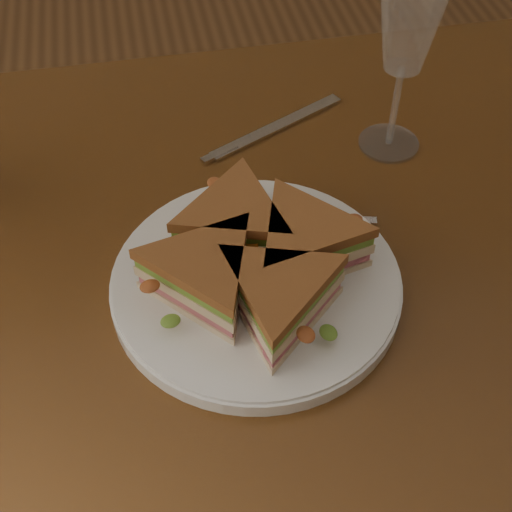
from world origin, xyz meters
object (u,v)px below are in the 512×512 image
object	(u,v)px
wine_glass	(409,25)
plate	(256,284)
table	(213,318)
knife	(268,131)
spoon	(253,216)
sandwich_wedges	(256,259)

from	to	relation	value
wine_glass	plate	bearing A→B (deg)	-136.38
plate	wine_glass	distance (m)	0.32
table	wine_glass	size ratio (longest dim) A/B	5.29
plate	knife	size ratio (longest dim) A/B	1.47
plate	spoon	bearing A→B (deg)	81.00
plate	sandwich_wedges	size ratio (longest dim) A/B	1.09
table	knife	xyz separation A→B (m)	(0.11, 0.20, 0.10)
table	knife	size ratio (longest dim) A/B	6.04
spoon	knife	world-z (taller)	spoon
plate	spoon	xyz separation A→B (m)	(0.02, 0.10, -0.00)
plate	table	bearing A→B (deg)	131.59
spoon	plate	bearing A→B (deg)	-85.25
table	knife	distance (m)	0.25
sandwich_wedges	wine_glass	world-z (taller)	wine_glass
sandwich_wedges	wine_glass	xyz separation A→B (m)	(0.20, 0.20, 0.12)
plate	sandwich_wedges	world-z (taller)	sandwich_wedges
table	plate	distance (m)	0.12
sandwich_wedges	spoon	bearing A→B (deg)	81.00
sandwich_wedges	spoon	xyz separation A→B (m)	(0.02, 0.10, -0.04)
spoon	wine_glass	distance (m)	0.26
plate	knife	world-z (taller)	plate
wine_glass	sandwich_wedges	bearing A→B (deg)	-136.38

